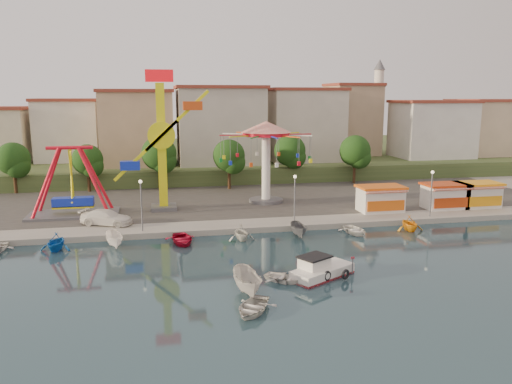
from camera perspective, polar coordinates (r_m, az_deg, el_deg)
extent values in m
plane|color=#142A37|center=(40.43, -1.69, -9.51)|extent=(200.00, 200.00, 0.00)
cube|color=#9E998E|center=(100.52, -7.59, 2.93)|extent=(200.00, 100.00, 0.60)
cube|color=#4C4944|center=(68.99, -5.84, -0.42)|extent=(90.00, 28.00, 0.01)
cube|color=#384C26|center=(105.31, -7.79, 3.95)|extent=(200.00, 60.00, 3.00)
cube|color=#59595E|center=(61.09, -20.07, -2.38)|extent=(10.00, 5.00, 0.30)
cube|color=#162FC7|center=(60.79, -20.16, -1.05)|extent=(4.50, 1.40, 1.00)
cylinder|color=red|center=(59.89, -20.55, 4.76)|extent=(5.00, 0.40, 0.40)
cube|color=#59595E|center=(61.35, -10.48, -1.74)|extent=(3.00, 3.00, 0.50)
cube|color=yellow|center=(60.20, -10.72, 5.01)|extent=(1.00, 1.00, 15.00)
cube|color=red|center=(59.95, -11.01, 12.92)|extent=(3.20, 0.50, 1.40)
cylinder|color=yellow|center=(59.28, -10.76, 6.37)|extent=(3.20, 0.50, 3.20)
cube|color=yellow|center=(59.02, -9.02, 8.06)|extent=(7.58, 0.35, 7.04)
cube|color=#D04312|center=(59.06, -7.26, 9.76)|extent=(2.20, 1.20, 1.00)
cylinder|color=#59595E|center=(64.61, 1.14, -0.96)|extent=(4.40, 4.40, 0.40)
cylinder|color=white|center=(63.87, 1.15, 2.81)|extent=(1.10, 1.10, 9.00)
cylinder|color=red|center=(63.40, 1.17, 6.66)|extent=(6.00, 6.00, 0.50)
cone|color=red|center=(63.34, 1.17, 7.48)|extent=(6.40, 6.40, 1.40)
cube|color=white|center=(60.92, 14.02, -0.87)|extent=(5.00, 3.00, 2.80)
cube|color=#D65B13|center=(60.63, 14.08, 0.56)|extent=(5.40, 3.40, 0.25)
cube|color=red|center=(59.19, 14.77, -0.06)|extent=(5.00, 0.77, 0.43)
cube|color=white|center=(64.94, 20.77, -0.54)|extent=(5.00, 3.00, 2.80)
cube|color=#B1350E|center=(64.67, 20.86, 0.81)|extent=(5.40, 3.40, 0.25)
cube|color=red|center=(63.32, 21.65, 0.23)|extent=(5.00, 0.77, 0.43)
cube|color=white|center=(67.36, 23.94, -0.38)|extent=(5.00, 3.00, 2.80)
cube|color=orange|center=(67.10, 24.05, 0.92)|extent=(5.40, 3.40, 0.25)
cube|color=red|center=(65.80, 24.87, 0.36)|extent=(5.00, 0.77, 0.43)
cylinder|color=#59595E|center=(51.59, -12.95, -1.68)|extent=(0.14, 0.14, 5.00)
cylinder|color=#59595E|center=(53.49, 4.44, -0.99)|extent=(0.14, 0.14, 5.00)
cylinder|color=#59595E|center=(59.77, 19.38, -0.32)|extent=(0.14, 0.14, 5.00)
cylinder|color=#382314|center=(77.81, -25.82, 1.17)|extent=(0.44, 0.44, 3.60)
sphere|color=black|center=(77.41, -26.01, 3.43)|extent=(4.60, 4.60, 4.60)
cylinder|color=#382314|center=(75.19, -18.57, 1.32)|extent=(0.44, 0.44, 3.40)
sphere|color=black|center=(74.78, -18.70, 3.52)|extent=(4.35, 4.35, 4.35)
cylinder|color=#382314|center=(74.08, -10.93, 1.76)|extent=(0.44, 0.44, 3.92)
sphere|color=black|center=(73.63, -11.03, 4.35)|extent=(5.02, 5.02, 5.02)
cylinder|color=#382314|center=(73.39, -3.09, 1.75)|extent=(0.44, 0.44, 3.66)
sphere|color=black|center=(72.96, -3.11, 4.19)|extent=(4.68, 4.68, 4.68)
cylinder|color=#382314|center=(78.28, 3.87, 2.37)|extent=(0.44, 0.44, 3.80)
sphere|color=black|center=(77.86, 3.90, 4.75)|extent=(4.86, 4.86, 4.86)
cylinder|color=#382314|center=(79.78, 11.17, 2.34)|extent=(0.44, 0.44, 3.77)
sphere|color=black|center=(79.37, 11.25, 4.66)|extent=(4.83, 4.83, 4.83)
cube|color=silver|center=(90.28, -20.95, 5.89)|extent=(12.33, 9.01, 8.63)
cube|color=tan|center=(89.52, -12.57, 7.15)|extent=(11.95, 9.28, 11.23)
cube|color=beige|center=(87.22, -3.44, 6.62)|extent=(12.59, 10.50, 9.20)
cube|color=beige|center=(93.30, 4.55, 6.90)|extent=(10.75, 9.23, 9.24)
cube|color=tan|center=(95.98, 12.60, 7.38)|extent=(12.77, 10.96, 11.21)
cube|color=silver|center=(99.92, 19.23, 7.50)|extent=(8.23, 8.98, 12.36)
cube|color=beige|center=(110.53, 23.23, 6.56)|extent=(11.59, 10.93, 8.76)
cylinder|color=silver|center=(100.70, 13.72, 8.85)|extent=(1.80, 1.80, 16.00)
cylinder|color=#59595E|center=(100.67, 13.85, 11.69)|extent=(2.80, 2.80, 0.30)
cone|color=#59595E|center=(100.83, 13.96, 13.96)|extent=(2.20, 2.20, 2.00)
cube|color=white|center=(40.29, 7.60, -9.18)|extent=(5.76, 4.50, 0.98)
cube|color=red|center=(40.38, 7.59, -9.50)|extent=(5.76, 4.50, 0.17)
cube|color=white|center=(39.92, 6.68, -8.11)|extent=(2.70, 2.50, 0.98)
cube|color=black|center=(39.75, 6.70, -7.36)|extent=(3.00, 2.80, 0.13)
torus|color=black|center=(39.27, 8.12, -9.48)|extent=(0.83, 0.60, 0.83)
torus|color=black|center=(39.83, 10.20, -9.25)|extent=(0.83, 0.60, 0.83)
imported|color=white|center=(39.06, 3.22, -9.76)|extent=(3.84, 3.74, 0.65)
imported|color=silver|center=(33.83, -0.40, -13.01)|extent=(4.19, 4.53, 0.77)
imported|color=beige|center=(36.54, -0.95, -10.30)|extent=(1.97, 4.67, 1.77)
imported|color=white|center=(55.44, -16.71, -2.80)|extent=(5.96, 4.15, 1.60)
imported|color=blue|center=(49.92, -21.92, -5.30)|extent=(3.34, 3.68, 1.68)
imported|color=white|center=(49.21, -15.86, -5.28)|extent=(2.21, 4.01, 1.46)
imported|color=#AB0D29|center=(49.15, -8.47, -5.35)|extent=(3.42, 4.48, 0.86)
imported|color=silver|center=(49.64, -1.70, -4.64)|extent=(2.96, 3.31, 1.58)
imported|color=#5E5E63|center=(50.94, 4.92, -4.36)|extent=(1.54, 3.76, 1.43)
imported|color=white|center=(52.99, 11.23, -4.30)|extent=(3.10, 4.01, 0.76)
imported|color=orange|center=(55.49, 17.15, -3.42)|extent=(2.78, 3.21, 1.66)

